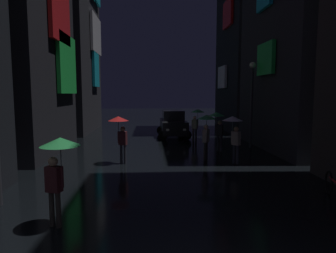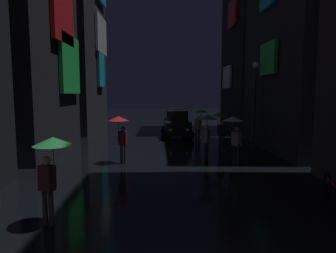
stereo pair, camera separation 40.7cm
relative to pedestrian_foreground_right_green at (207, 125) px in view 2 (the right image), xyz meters
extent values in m
cube|color=#26E54C|center=(-7.20, 3.27, 3.04)|extent=(0.20, 3.18, 3.19)
cube|color=red|center=(-7.20, 2.27, 5.34)|extent=(0.20, 3.11, 2.60)
cube|color=#232328|center=(-9.35, 11.56, 6.53)|extent=(4.00, 8.23, 16.40)
cube|color=#19D8F2|center=(-7.20, 12.30, 3.44)|extent=(0.20, 2.23, 2.83)
cube|color=white|center=(-7.20, 12.82, 6.45)|extent=(0.20, 4.04, 3.11)
cube|color=#232328|center=(5.65, 2.63, 6.05)|extent=(4.00, 8.37, 15.45)
cube|color=#26E54C|center=(3.50, 1.95, 3.27)|extent=(0.20, 2.05, 1.68)
cube|color=black|center=(5.65, 11.07, 8.94)|extent=(4.00, 7.23, 21.23)
cube|color=white|center=(3.50, 11.43, 2.82)|extent=(0.20, 2.40, 1.83)
cube|color=red|center=(3.50, 10.00, 7.67)|extent=(0.20, 2.44, 2.08)
cylinder|color=#38332D|center=(-0.09, -0.19, -1.24)|extent=(0.12, 0.12, 0.85)
cylinder|color=#38332D|center=(0.01, -0.05, -1.24)|extent=(0.12, 0.12, 0.85)
cube|color=gray|center=(-0.04, -0.12, -0.52)|extent=(0.37, 0.40, 0.60)
sphere|color=tan|center=(-0.04, -0.12, -0.11)|extent=(0.22, 0.22, 0.22)
cylinder|color=gray|center=(0.02, 0.06, -0.47)|extent=(0.09, 0.09, 0.50)
cylinder|color=slate|center=(0.02, 0.06, -0.13)|extent=(0.02, 0.02, 0.77)
cone|color=green|center=(0.02, 0.06, 0.35)|extent=(0.90, 0.90, 0.20)
cylinder|color=#2D2D38|center=(1.17, 1.89, -1.24)|extent=(0.12, 0.12, 0.85)
cylinder|color=#2D2D38|center=(1.02, 1.98, -1.24)|extent=(0.12, 0.12, 0.85)
cube|color=black|center=(1.10, 1.93, -0.52)|extent=(0.40, 0.36, 0.60)
sphere|color=tan|center=(1.10, 1.93, -0.11)|extent=(0.22, 0.22, 0.22)
cylinder|color=black|center=(0.92, 1.98, -0.47)|extent=(0.09, 0.09, 0.50)
cylinder|color=slate|center=(0.92, 1.98, -0.13)|extent=(0.02, 0.02, 0.77)
cone|color=green|center=(0.92, 1.98, 0.35)|extent=(0.90, 0.90, 0.20)
cylinder|color=#2D2D38|center=(1.19, -1.06, -1.24)|extent=(0.12, 0.12, 0.85)
cylinder|color=#2D2D38|center=(1.08, -0.92, -1.24)|extent=(0.12, 0.12, 0.85)
cube|color=gray|center=(1.14, -0.99, -0.52)|extent=(0.38, 0.40, 0.60)
sphere|color=#9E7051|center=(1.14, -0.99, -0.11)|extent=(0.22, 0.22, 0.22)
cylinder|color=gray|center=(0.99, -0.88, -0.47)|extent=(0.09, 0.09, 0.50)
cylinder|color=slate|center=(0.99, -0.88, -0.13)|extent=(0.02, 0.02, 0.77)
cone|color=silver|center=(0.99, -0.88, 0.35)|extent=(0.90, 0.90, 0.20)
cylinder|color=#38332D|center=(0.17, 5.29, -1.24)|extent=(0.12, 0.12, 0.85)
cylinder|color=#38332D|center=(0.32, 5.20, -1.24)|extent=(0.12, 0.12, 0.85)
cube|color=gray|center=(0.25, 5.24, -0.52)|extent=(0.40, 0.36, 0.60)
sphere|color=beige|center=(0.25, 5.24, -0.11)|extent=(0.22, 0.22, 0.22)
cylinder|color=gray|center=(0.43, 5.20, -0.47)|extent=(0.09, 0.09, 0.50)
cylinder|color=slate|center=(0.43, 5.20, -0.13)|extent=(0.02, 0.02, 0.77)
cone|color=green|center=(0.43, 5.20, 0.35)|extent=(0.90, 0.90, 0.20)
cylinder|color=#38332D|center=(-4.96, -6.93, -1.24)|extent=(0.12, 0.12, 0.85)
cylinder|color=#38332D|center=(-4.79, -6.99, -1.24)|extent=(0.12, 0.12, 0.85)
cube|color=#4C1E23|center=(-4.87, -6.96, -0.52)|extent=(0.40, 0.33, 0.60)
sphere|color=tan|center=(-4.87, -6.96, -0.11)|extent=(0.22, 0.22, 0.22)
cylinder|color=#4C1E23|center=(-4.69, -6.98, -0.47)|extent=(0.09, 0.09, 0.50)
cylinder|color=slate|center=(-4.69, -6.98, -0.13)|extent=(0.02, 0.02, 0.77)
cone|color=green|center=(-4.69, -6.98, 0.35)|extent=(0.90, 0.90, 0.20)
cylinder|color=#2D2D38|center=(-3.76, -0.68, -1.24)|extent=(0.12, 0.12, 0.85)
cylinder|color=#2D2D38|center=(-3.93, -0.63, -1.24)|extent=(0.12, 0.12, 0.85)
cube|color=#4C1E23|center=(-3.85, -0.65, -0.52)|extent=(0.39, 0.31, 0.60)
sphere|color=#9E7051|center=(-3.85, -0.65, -0.11)|extent=(0.22, 0.22, 0.22)
cylinder|color=#4C1E23|center=(-4.03, -0.65, -0.47)|extent=(0.09, 0.09, 0.50)
cylinder|color=slate|center=(-4.03, -0.65, -0.13)|extent=(0.02, 0.02, 0.77)
cone|color=red|center=(-4.03, -0.65, 0.35)|extent=(0.90, 0.90, 0.20)
torus|color=black|center=(2.90, -5.08, -1.31)|extent=(0.26, 0.71, 0.72)
cylinder|color=red|center=(2.75, -5.61, -1.13)|extent=(0.33, 0.97, 0.05)
cylinder|color=black|center=(2.90, -5.08, -0.76)|extent=(0.16, 0.44, 0.03)
cube|color=black|center=(-0.97, 7.48, -0.90)|extent=(1.76, 4.12, 0.90)
cube|color=black|center=(-0.97, 7.48, -0.10)|extent=(1.47, 1.87, 0.70)
cylinder|color=black|center=(-0.15, 6.15, -1.35)|extent=(0.64, 0.23, 0.64)
cylinder|color=black|center=(-1.76, 6.13, -1.35)|extent=(0.64, 0.23, 0.64)
cylinder|color=black|center=(-0.19, 8.82, -1.35)|extent=(0.64, 0.23, 0.64)
cylinder|color=black|center=(-1.80, 8.80, -1.35)|extent=(0.64, 0.23, 0.64)
cube|color=white|center=(-0.40, 5.41, -0.90)|extent=(0.20, 0.06, 0.14)
cube|color=white|center=(-1.50, 5.40, -0.90)|extent=(0.20, 0.06, 0.14)
cylinder|color=#2D2D33|center=(3.15, 2.94, 0.59)|extent=(0.14, 0.14, 4.53)
sphere|color=#F9EFCC|center=(3.15, 2.94, 3.04)|extent=(0.36, 0.36, 0.36)
camera|label=1|loc=(-2.66, -13.82, 1.44)|focal=32.00mm
camera|label=2|loc=(-2.25, -13.84, 1.44)|focal=32.00mm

